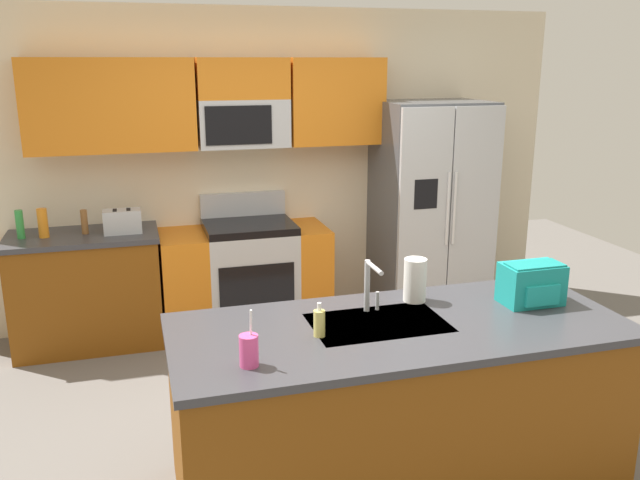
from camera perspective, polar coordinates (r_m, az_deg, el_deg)
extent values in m
plane|color=#66605B|center=(4.18, 1.82, -16.21)|extent=(9.00, 9.00, 0.00)
cube|color=beige|center=(5.72, -4.74, 6.33)|extent=(5.20, 0.10, 2.60)
cube|color=orange|center=(5.35, -20.61, 10.74)|extent=(0.70, 0.32, 0.70)
cube|color=orange|center=(5.35, -13.79, 11.26)|extent=(0.55, 0.32, 0.70)
cube|color=orange|center=(5.59, 1.30, 11.85)|extent=(0.79, 0.32, 0.70)
cube|color=#B7BABF|center=(5.43, -6.65, 9.95)|extent=(0.72, 0.32, 0.38)
cube|color=black|center=(5.25, -6.99, 9.77)|extent=(0.52, 0.01, 0.30)
cube|color=orange|center=(5.41, -6.76, 13.64)|extent=(0.72, 0.32, 0.32)
cube|color=brown|center=(5.49, -19.37, -4.25)|extent=(1.09, 0.60, 0.86)
cube|color=#38383D|center=(5.36, -19.79, 0.29)|extent=(1.12, 0.63, 0.04)
cube|color=#B7BABF|center=(5.55, -6.00, -3.33)|extent=(0.72, 0.60, 0.84)
cube|color=black|center=(5.26, -5.42, -4.04)|extent=(0.60, 0.01, 0.36)
cube|color=black|center=(5.43, -6.13, 1.17)|extent=(0.72, 0.60, 0.06)
cube|color=#B7BABF|center=(5.66, -6.65, 3.09)|extent=(0.72, 0.06, 0.20)
cube|color=orange|center=(5.49, -11.56, -3.78)|extent=(0.36, 0.60, 0.84)
cube|color=orange|center=(5.66, -1.01, -2.90)|extent=(0.28, 0.60, 0.84)
cube|color=#4C4F54|center=(5.84, 9.40, 2.62)|extent=(0.90, 0.70, 1.85)
cube|color=#B7BABF|center=(5.42, 8.91, 1.66)|extent=(0.44, 0.04, 1.81)
cube|color=#B7BABF|center=(5.62, 13.08, 1.94)|extent=(0.44, 0.04, 1.81)
cylinder|color=silver|center=(5.46, 10.94, 2.66)|extent=(0.02, 0.02, 0.60)
cylinder|color=silver|center=(5.49, 11.50, 2.69)|extent=(0.02, 0.02, 0.60)
cube|color=black|center=(5.36, 9.10, 3.92)|extent=(0.20, 0.00, 0.24)
cube|color=brown|center=(3.58, 6.67, -14.16)|extent=(2.26, 0.92, 0.86)
cube|color=#38383D|center=(3.38, 6.91, -7.51)|extent=(2.30, 0.96, 0.04)
cube|color=#B7BABF|center=(3.39, 5.01, -7.32)|extent=(0.68, 0.44, 0.03)
cube|color=#B7BABF|center=(5.28, -16.63, 1.55)|extent=(0.28, 0.16, 0.18)
cube|color=black|center=(5.26, -17.24, 2.44)|extent=(0.03, 0.11, 0.01)
cube|color=black|center=(5.26, -16.16, 2.52)|extent=(0.03, 0.11, 0.01)
cylinder|color=brown|center=(5.34, -19.61, 1.48)|extent=(0.05, 0.05, 0.19)
cylinder|color=orange|center=(5.34, -22.74, 1.35)|extent=(0.07, 0.07, 0.22)
cylinder|color=green|center=(5.37, -24.41, 1.23)|extent=(0.06, 0.06, 0.21)
cylinder|color=#B7BABF|center=(3.48, 4.07, -3.94)|extent=(0.03, 0.03, 0.28)
cylinder|color=#B7BABF|center=(3.35, 4.69, -2.38)|extent=(0.02, 0.20, 0.02)
cylinder|color=#B7BABF|center=(3.53, 4.96, -5.23)|extent=(0.02, 0.02, 0.10)
cylinder|color=#EA4C93|center=(2.91, -6.14, -9.45)|extent=(0.08, 0.08, 0.14)
cylinder|color=white|center=(2.86, -5.97, -7.23)|extent=(0.01, 0.03, 0.14)
cylinder|color=#D8CC66|center=(3.19, -0.06, -7.19)|extent=(0.06, 0.06, 0.13)
cylinder|color=white|center=(3.16, -0.06, -5.76)|extent=(0.02, 0.02, 0.04)
cylinder|color=white|center=(3.66, 8.17, -3.42)|extent=(0.12, 0.12, 0.24)
cube|color=teal|center=(3.77, 17.71, -3.61)|extent=(0.32, 0.20, 0.22)
cube|color=#157D79|center=(3.72, 18.01, -2.18)|extent=(0.30, 0.14, 0.03)
cube|color=teal|center=(3.70, 18.56, -4.54)|extent=(0.20, 0.03, 0.11)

